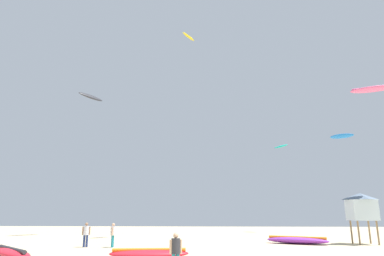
{
  "coord_description": "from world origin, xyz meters",
  "views": [
    {
      "loc": [
        1.69,
        -11.73,
        2.4
      ],
      "look_at": [
        0.0,
        18.0,
        9.99
      ],
      "focal_mm": 31.78,
      "sensor_mm": 36.0,
      "label": 1
    }
  ],
  "objects_px": {
    "kite_aloft_0": "(189,37)",
    "kite_aloft_1": "(342,136)",
    "person_left": "(86,233)",
    "person_midground": "(113,233)",
    "kite_grounded_far": "(11,253)",
    "kite_grounded_mid": "(149,253)",
    "person_foreground": "(176,250)",
    "kite_aloft_2": "(373,89)",
    "kite_grounded_near": "(297,240)",
    "kite_aloft_3": "(281,146)",
    "lifeguard_tower": "(361,206)",
    "kite_aloft_4": "(91,97)"
  },
  "relations": [
    {
      "from": "person_foreground",
      "to": "kite_grounded_mid",
      "type": "relative_size",
      "value": 0.36
    },
    {
      "from": "person_left",
      "to": "kite_grounded_far",
      "type": "distance_m",
      "value": 7.07
    },
    {
      "from": "person_midground",
      "to": "kite_aloft_1",
      "type": "bearing_deg",
      "value": 17.73
    },
    {
      "from": "person_midground",
      "to": "kite_aloft_0",
      "type": "distance_m",
      "value": 24.75
    },
    {
      "from": "kite_grounded_mid",
      "to": "kite_aloft_0",
      "type": "relative_size",
      "value": 1.9
    },
    {
      "from": "kite_aloft_1",
      "to": "kite_aloft_2",
      "type": "xyz_separation_m",
      "value": [
        1.66,
        -4.01,
        3.43
      ]
    },
    {
      "from": "person_left",
      "to": "kite_aloft_1",
      "type": "xyz_separation_m",
      "value": [
        22.58,
        7.27,
        8.9
      ]
    },
    {
      "from": "person_midground",
      "to": "person_left",
      "type": "bearing_deg",
      "value": 178.51
    },
    {
      "from": "person_foreground",
      "to": "person_left",
      "type": "distance_m",
      "value": 14.09
    },
    {
      "from": "lifeguard_tower",
      "to": "kite_aloft_0",
      "type": "bearing_deg",
      "value": 157.01
    },
    {
      "from": "kite_aloft_0",
      "to": "kite_grounded_near",
      "type": "bearing_deg",
      "value": -33.76
    },
    {
      "from": "kite_grounded_mid",
      "to": "kite_aloft_4",
      "type": "distance_m",
      "value": 29.17
    },
    {
      "from": "kite_aloft_2",
      "to": "kite_grounded_near",
      "type": "bearing_deg",
      "value": 176.17
    },
    {
      "from": "kite_aloft_3",
      "to": "kite_aloft_4",
      "type": "xyz_separation_m",
      "value": [
        -25.71,
        -8.88,
        5.07
      ]
    },
    {
      "from": "person_foreground",
      "to": "kite_aloft_0",
      "type": "height_order",
      "value": "kite_aloft_0"
    },
    {
      "from": "person_foreground",
      "to": "kite_grounded_mid",
      "type": "xyz_separation_m",
      "value": [
        -2.05,
        5.3,
        -0.7
      ]
    },
    {
      "from": "person_foreground",
      "to": "kite_grounded_far",
      "type": "height_order",
      "value": "person_foreground"
    },
    {
      "from": "kite_grounded_far",
      "to": "kite_aloft_2",
      "type": "relative_size",
      "value": 1.18
    },
    {
      "from": "kite_grounded_mid",
      "to": "kite_aloft_0",
      "type": "distance_m",
      "value": 28.11
    },
    {
      "from": "kite_grounded_mid",
      "to": "kite_aloft_1",
      "type": "bearing_deg",
      "value": 39.2
    },
    {
      "from": "kite_aloft_0",
      "to": "kite_aloft_1",
      "type": "relative_size",
      "value": 1.08
    },
    {
      "from": "person_foreground",
      "to": "kite_aloft_4",
      "type": "distance_m",
      "value": 33.57
    },
    {
      "from": "kite_grounded_near",
      "to": "kite_aloft_3",
      "type": "bearing_deg",
      "value": 80.66
    },
    {
      "from": "kite_aloft_1",
      "to": "kite_aloft_4",
      "type": "xyz_separation_m",
      "value": [
        -28.47,
        7.07,
        7.21
      ]
    },
    {
      "from": "kite_grounded_mid",
      "to": "kite_aloft_3",
      "type": "xyz_separation_m",
      "value": [
        13.83,
        29.49,
        11.83
      ]
    },
    {
      "from": "lifeguard_tower",
      "to": "kite_aloft_0",
      "type": "xyz_separation_m",
      "value": [
        -15.11,
        6.41,
        19.99
      ]
    },
    {
      "from": "kite_aloft_3",
      "to": "person_midground",
      "type": "bearing_deg",
      "value": -127.41
    },
    {
      "from": "person_midground",
      "to": "kite_aloft_1",
      "type": "distance_m",
      "value": 23.51
    },
    {
      "from": "person_foreground",
      "to": "kite_grounded_far",
      "type": "distance_m",
      "value": 10.9
    },
    {
      "from": "kite_grounded_near",
      "to": "kite_aloft_1",
      "type": "height_order",
      "value": "kite_aloft_1"
    },
    {
      "from": "kite_grounded_mid",
      "to": "person_midground",
      "type": "bearing_deg",
      "value": 121.95
    },
    {
      "from": "kite_aloft_2",
      "to": "kite_aloft_4",
      "type": "xyz_separation_m",
      "value": [
        -30.13,
        11.08,
        3.78
      ]
    },
    {
      "from": "person_left",
      "to": "kite_aloft_2",
      "type": "distance_m",
      "value": 27.4
    },
    {
      "from": "person_left",
      "to": "kite_aloft_1",
      "type": "height_order",
      "value": "kite_aloft_1"
    },
    {
      "from": "kite_aloft_1",
      "to": "kite_aloft_4",
      "type": "relative_size",
      "value": 0.6
    },
    {
      "from": "person_midground",
      "to": "kite_grounded_far",
      "type": "bearing_deg",
      "value": -120.96
    },
    {
      "from": "person_midground",
      "to": "kite_aloft_0",
      "type": "xyz_separation_m",
      "value": [
        4.99,
        10.14,
        22.02
      ]
    },
    {
      "from": "kite_grounded_near",
      "to": "person_midground",
      "type": "bearing_deg",
      "value": -165.52
    },
    {
      "from": "person_left",
      "to": "kite_aloft_2",
      "type": "height_order",
      "value": "kite_aloft_2"
    },
    {
      "from": "kite_grounded_mid",
      "to": "kite_aloft_2",
      "type": "bearing_deg",
      "value": 27.55
    },
    {
      "from": "lifeguard_tower",
      "to": "kite_grounded_mid",
      "type": "bearing_deg",
      "value": -148.26
    },
    {
      "from": "person_foreground",
      "to": "kite_grounded_mid",
      "type": "distance_m",
      "value": 5.72
    },
    {
      "from": "kite_grounded_near",
      "to": "kite_aloft_3",
      "type": "distance_m",
      "value": 22.97
    },
    {
      "from": "person_midground",
      "to": "person_left",
      "type": "distance_m",
      "value": 2.07
    },
    {
      "from": "kite_grounded_near",
      "to": "lifeguard_tower",
      "type": "height_order",
      "value": "lifeguard_tower"
    },
    {
      "from": "person_midground",
      "to": "kite_aloft_0",
      "type": "height_order",
      "value": "kite_aloft_0"
    },
    {
      "from": "lifeguard_tower",
      "to": "kite_aloft_2",
      "type": "height_order",
      "value": "kite_aloft_2"
    },
    {
      "from": "kite_aloft_0",
      "to": "kite_aloft_1",
      "type": "xyz_separation_m",
      "value": [
        15.52,
        -2.89,
        -13.09
      ]
    },
    {
      "from": "person_left",
      "to": "kite_grounded_mid",
      "type": "height_order",
      "value": "person_left"
    },
    {
      "from": "kite_aloft_3",
      "to": "kite_aloft_0",
      "type": "bearing_deg",
      "value": -134.32
    }
  ]
}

